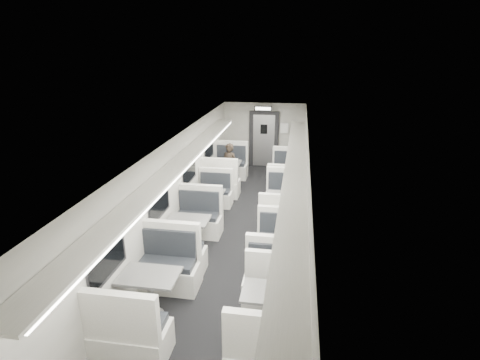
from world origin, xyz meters
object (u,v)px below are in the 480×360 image
(booth_right_a, at_px, (287,179))
(booth_right_d, at_px, (271,312))
(booth_left_d, at_px, (151,295))
(booth_right_b, at_px, (284,208))
(vestibule_door, at_px, (264,140))
(booth_left_b, at_px, (209,203))
(exit_sign, at_px, (263,108))
(booth_left_c, at_px, (189,235))
(booth_left_a, at_px, (226,174))
(booth_right_c, at_px, (277,260))
(passenger, at_px, (229,166))

(booth_right_a, bearing_deg, booth_right_d, -90.00)
(booth_left_d, distance_m, booth_right_b, 4.47)
(booth_right_d, xyz_separation_m, vestibule_door, (-1.00, 8.86, 0.64))
(booth_left_d, bearing_deg, booth_right_b, 63.42)
(booth_left_b, bearing_deg, exit_sign, 76.65)
(booth_left_c, relative_size, exit_sign, 3.63)
(booth_left_c, relative_size, vestibule_door, 1.07)
(booth_left_b, distance_m, exit_sign, 4.74)
(booth_left_a, relative_size, booth_right_b, 1.07)
(booth_left_d, height_order, exit_sign, exit_sign)
(booth_left_d, relative_size, booth_right_c, 1.15)
(booth_left_c, bearing_deg, booth_right_b, 42.03)
(booth_right_b, bearing_deg, booth_right_a, 90.00)
(booth_right_a, xyz_separation_m, exit_sign, (-1.00, 2.03, 1.88))
(booth_left_c, height_order, booth_right_a, booth_left_c)
(booth_left_b, xyz_separation_m, booth_right_d, (2.00, -4.15, 0.04))
(booth_right_a, height_order, booth_right_c, booth_right_a)
(booth_right_a, height_order, booth_right_d, booth_right_d)
(booth_left_b, xyz_separation_m, booth_left_d, (0.00, -4.09, 0.06))
(booth_left_c, relative_size, passenger, 1.52)
(booth_left_a, distance_m, booth_left_d, 6.43)
(booth_right_d, distance_m, exit_sign, 8.64)
(booth_left_c, relative_size, booth_left_d, 0.96)
(booth_right_b, height_order, vestibule_door, vestibule_door)
(booth_left_c, height_order, booth_right_b, booth_left_c)
(booth_left_d, distance_m, exit_sign, 8.56)
(booth_left_a, distance_m, booth_right_c, 5.29)
(passenger, bearing_deg, booth_left_c, -68.83)
(booth_left_b, distance_m, passenger, 2.19)
(booth_left_d, bearing_deg, booth_left_a, 90.00)
(booth_left_a, relative_size, booth_left_b, 1.18)
(booth_right_a, bearing_deg, booth_left_b, -132.42)
(booth_left_a, xyz_separation_m, passenger, (0.16, -0.20, 0.32))
(booth_left_a, relative_size, booth_right_c, 1.15)
(booth_left_b, bearing_deg, booth_left_c, -90.00)
(booth_left_a, height_order, booth_right_d, booth_left_a)
(booth_left_c, relative_size, booth_right_c, 1.10)
(booth_right_b, distance_m, exit_sign, 4.80)
(booth_right_c, relative_size, vestibule_door, 0.97)
(booth_left_a, height_order, booth_left_b, booth_left_a)
(vestibule_door, bearing_deg, booth_left_a, -112.97)
(booth_left_b, height_order, exit_sign, exit_sign)
(booth_left_c, xyz_separation_m, booth_right_a, (2.00, 4.08, -0.01))
(booth_right_b, bearing_deg, booth_left_b, 177.48)
(exit_sign, bearing_deg, booth_right_d, -83.19)
(booth_left_c, distance_m, booth_right_a, 4.54)
(booth_right_b, relative_size, vestibule_door, 1.05)
(booth_left_d, xyz_separation_m, exit_sign, (1.00, 8.30, 1.86))
(booth_right_a, relative_size, booth_right_b, 1.01)
(booth_left_b, relative_size, booth_right_b, 0.90)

